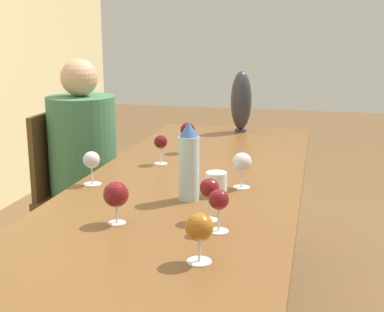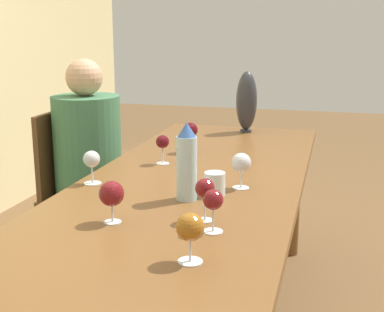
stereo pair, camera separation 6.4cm
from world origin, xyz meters
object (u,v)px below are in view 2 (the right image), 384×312
wine_glass_1 (241,163)px  water_tumbler (215,184)px  wine_glass_2 (163,143)px  wine_glass_6 (92,160)px  wine_glass_4 (112,194)px  wine_glass_0 (190,228)px  water_bottle (187,163)px  chair_far (78,187)px  wine_glass_3 (213,201)px  person_far (91,163)px  vase (247,101)px  wine_glass_7 (205,190)px  wine_glass_5 (191,131)px

wine_glass_1 → water_tumbler: bearing=144.1°
wine_glass_2 → wine_glass_6: 0.41m
wine_glass_4 → wine_glass_6: size_ratio=1.02×
wine_glass_0 → wine_glass_6: wine_glass_0 is taller
water_tumbler → wine_glass_2: wine_glass_2 is taller
water_bottle → water_tumbler: 0.15m
water_tumbler → chair_far: size_ratio=0.09×
water_bottle → wine_glass_3: 0.33m
wine_glass_1 → person_far: person_far is taller
wine_glass_0 → person_far: person_far is taller
wine_glass_2 → person_far: (0.37, 0.54, -0.22)m
vase → wine_glass_7: size_ratio=2.53×
water_tumbler → chair_far: 1.27m
person_far → wine_glass_0: bearing=-145.1°
chair_far → wine_glass_3: bearing=-137.2°
vase → wine_glass_7: vase is taller
wine_glass_3 → wine_glass_7: 0.10m
chair_far → person_far: person_far is taller
wine_glass_1 → wine_glass_2: (0.28, 0.41, -0.00)m
wine_glass_6 → wine_glass_7: bearing=-118.5°
wine_glass_0 → wine_glass_4: bearing=55.4°
wine_glass_6 → chair_far: 0.95m
wine_glass_1 → wine_glass_2: 0.50m
water_tumbler → wine_glass_5: 0.70m
water_tumbler → wine_glass_4: wine_glass_4 is taller
wine_glass_5 → person_far: 0.66m
wine_glass_0 → wine_glass_4: same height
wine_glass_5 → person_far: bearing=78.7°
water_bottle → vase: (1.31, 0.00, 0.05)m
water_tumbler → wine_glass_1: size_ratio=0.61×
water_tumbler → person_far: bearing=49.0°
chair_far → water_bottle: bearing=-133.8°
water_tumbler → wine_glass_3: (-0.36, -0.08, 0.06)m
chair_far → person_far: 0.17m
wine_glass_4 → vase: bearing=-5.8°
chair_far → wine_glass_0: bearing=-142.7°
water_bottle → chair_far: bearing=46.2°
water_bottle → person_far: 1.18m
wine_glass_5 → vase: bearing=-16.9°
wine_glass_1 → chair_far: bearing=57.9°
wine_glass_0 → wine_glass_4: 0.39m
wine_glass_7 → wine_glass_5: bearing=18.1°
water_tumbler → wine_glass_0: bearing=-173.5°
water_bottle → wine_glass_4: size_ratio=2.06×
water_bottle → person_far: bearing=43.2°
water_tumbler → wine_glass_4: bearing=145.6°
wine_glass_1 → wine_glass_5: 0.64m
water_bottle → wine_glass_2: bearing=27.7°
wine_glass_2 → wine_glass_3: wine_glass_3 is taller
water_tumbler → wine_glass_5: bearing=22.7°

